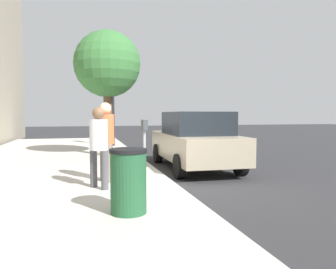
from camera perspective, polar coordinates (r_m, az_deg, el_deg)
ground_plane at (r=7.97m, az=-0.11°, el=-8.65°), size 80.00×80.00×0.00m
sidewalk_slab at (r=7.77m, az=-22.29°, el=-8.67°), size 28.00×6.00×0.15m
parking_meter at (r=7.95m, az=-4.24°, el=-0.19°), size 0.36×0.12×1.41m
pedestrian_at_meter at (r=7.48m, az=-11.10°, el=-0.01°), size 0.53×0.40×1.81m
pedestrian_bystander at (r=6.76m, az=-12.28°, el=-1.21°), size 0.45×0.37×1.69m
parked_sedan_near at (r=9.92m, az=4.83°, el=-1.01°), size 4.44×2.05×1.77m
street_tree at (r=12.27m, az=-10.78°, el=12.10°), size 2.45×2.45×4.63m
traffic_signal at (r=16.05m, az=-9.42°, el=6.71°), size 0.24×0.44×3.60m
trash_bin at (r=5.06m, az=-7.08°, el=-8.21°), size 0.59×0.59×1.01m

